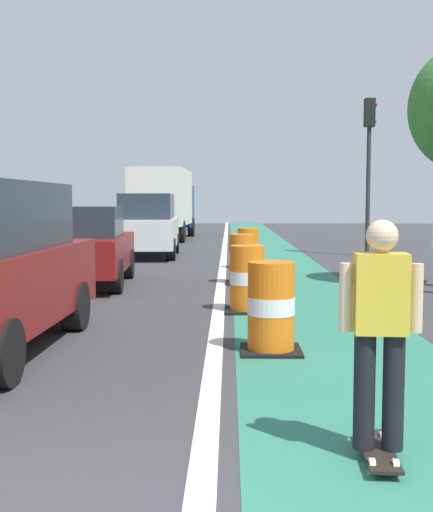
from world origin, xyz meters
The scene contains 11 objects.
bike_lane_strip centered at (2.40, 12.00, 0.00)m, with size 2.50×80.00×0.01m, color #2D755B.
lane_divider_stripe centered at (0.90, 12.00, 0.01)m, with size 0.20×80.00×0.01m, color silver.
skateboarder_on_lane centered at (2.12, 1.68, 0.91)m, with size 0.57×0.81×1.69m.
parked_sedan_second centered at (-2.05, 11.08, 0.83)m, with size 2.11×4.20×1.70m.
parked_suv_third centered at (-1.58, 18.46, 1.04)m, with size 2.06×4.67×2.04m.
traffic_barrel_front centered at (1.58, 4.96, 0.53)m, with size 0.73×0.73×1.09m.
traffic_barrel_mid centered at (1.37, 7.83, 0.53)m, with size 0.73×0.73×1.09m.
traffic_barrel_back centered at (1.36, 11.50, 0.53)m, with size 0.73×0.73×1.09m.
traffic_barrel_far centered at (1.58, 14.66, 0.53)m, with size 0.73×0.73×1.09m.
delivery_truck_down_block centered at (-1.98, 27.93, 1.85)m, with size 2.52×7.66×3.23m.
traffic_light_corner centered at (5.61, 18.74, 3.50)m, with size 0.41×0.32×5.10m.
Camera 1 is at (1.07, -2.83, 1.82)m, focal length 46.10 mm.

